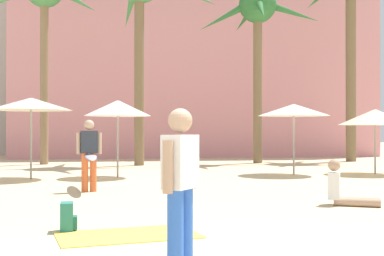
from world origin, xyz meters
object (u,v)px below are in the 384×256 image
person_far_right (180,185)px  palm_tree_far_left (44,1)px  cafe_umbrella_1 (31,104)px  beach_towel (128,235)px  cafe_umbrella_4 (118,108)px  cafe_umbrella_2 (375,117)px  cafe_umbrella_0 (294,110)px  person_near_right (344,190)px  person_mid_center (89,153)px  backpack (68,217)px  palm_tree_left (257,18)px

person_far_right → palm_tree_far_left: bearing=-43.5°
cafe_umbrella_1 → beach_towel: bearing=-73.6°
cafe_umbrella_1 → cafe_umbrella_4: bearing=5.5°
cafe_umbrella_2 → beach_towel: (-8.59, -9.44, -1.93)m
cafe_umbrella_0 → person_near_right: 7.55m
person_mid_center → palm_tree_far_left: bearing=-174.4°
beach_towel → person_mid_center: 5.77m
palm_tree_far_left → cafe_umbrella_1: (0.57, -7.36, -4.92)m
cafe_umbrella_2 → backpack: size_ratio=5.85×
cafe_umbrella_2 → person_near_right: size_ratio=2.35×
cafe_umbrella_2 → backpack: 13.16m
cafe_umbrella_4 → palm_tree_left: bearing=46.2°
palm_tree_left → beach_towel: palm_tree_left is taller
palm_tree_far_left → cafe_umbrella_0: 12.47m
palm_tree_left → person_far_right: bearing=-107.6°
beach_towel → person_near_right: size_ratio=1.84×
beach_towel → person_far_right: person_far_right is taller
palm_tree_left → person_mid_center: bearing=-124.1°
person_far_right → palm_tree_left: bearing=-72.4°
beach_towel → person_far_right: (0.46, -2.26, 0.91)m
cafe_umbrella_0 → palm_tree_far_left: bearing=142.3°
palm_tree_left → cafe_umbrella_4: size_ratio=3.34×
cafe_umbrella_4 → cafe_umbrella_0: bearing=1.2°
cafe_umbrella_2 → cafe_umbrella_1: bearing=-178.7°
cafe_umbrella_2 → beach_towel: cafe_umbrella_2 is taller
person_near_right → person_far_right: bearing=-102.6°
person_mid_center → person_near_right: bearing=50.3°
palm_tree_far_left → cafe_umbrella_1: size_ratio=3.49×
cafe_umbrella_1 → backpack: (1.84, -8.75, -2.08)m
cafe_umbrella_0 → beach_towel: (-5.75, -9.57, -2.16)m
cafe_umbrella_0 → cafe_umbrella_1: cafe_umbrella_1 is taller
cafe_umbrella_0 → cafe_umbrella_4: size_ratio=0.99×
cafe_umbrella_0 → beach_towel: 11.38m
cafe_umbrella_4 → person_far_right: size_ratio=1.45×
cafe_umbrella_4 → person_far_right: 11.79m
cafe_umbrella_2 → backpack: (-9.45, -8.99, -1.74)m
cafe_umbrella_4 → backpack: cafe_umbrella_4 is taller
cafe_umbrella_4 → backpack: (-0.77, -9.00, -1.99)m
cafe_umbrella_1 → beach_towel: size_ratio=1.29×
cafe_umbrella_1 → cafe_umbrella_2: bearing=1.3°
palm_tree_far_left → beach_towel: palm_tree_far_left is taller
palm_tree_far_left → person_near_right: palm_tree_far_left is taller
palm_tree_left → cafe_umbrella_2: 8.47m
palm_tree_left → cafe_umbrella_0: palm_tree_left is taller
palm_tree_far_left → cafe_umbrella_4: size_ratio=3.55×
person_mid_center → person_near_right: 6.04m
palm_tree_far_left → cafe_umbrella_1: bearing=-85.6°
cafe_umbrella_1 → cafe_umbrella_4: cafe_umbrella_1 is taller
cafe_umbrella_4 → person_mid_center: (-0.70, -3.81, -1.26)m
backpack → person_near_right: 5.49m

